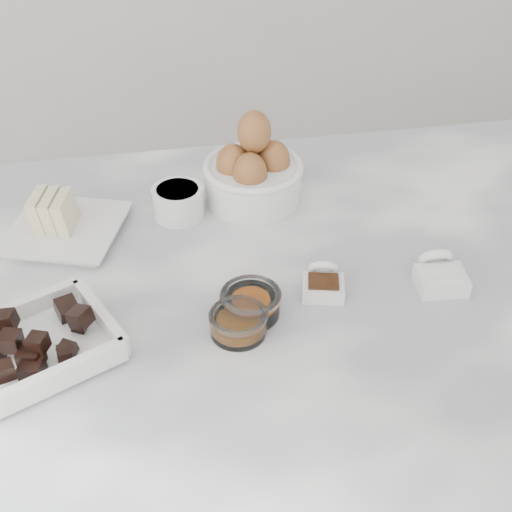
{
  "coord_description": "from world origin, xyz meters",
  "views": [
    {
      "loc": [
        -0.11,
        -0.68,
        1.53
      ],
      "look_at": [
        0.02,
        0.03,
        0.98
      ],
      "focal_mm": 50.0,
      "sensor_mm": 36.0,
      "label": 1
    }
  ],
  "objects": [
    {
      "name": "salt_spoon",
      "position": [
        0.25,
        -0.02,
        0.96
      ],
      "size": [
        0.07,
        0.08,
        0.05
      ],
      "color": "white",
      "rests_on": "marble_slab"
    },
    {
      "name": "honey_bowl",
      "position": [
        -0.02,
        -0.06,
        0.96
      ],
      "size": [
        0.07,
        0.07,
        0.03
      ],
      "color": "white",
      "rests_on": "marble_slab"
    },
    {
      "name": "zest_bowl",
      "position": [
        0.0,
        -0.03,
        0.96
      ],
      "size": [
        0.08,
        0.08,
        0.03
      ],
      "color": "white",
      "rests_on": "marble_slab"
    },
    {
      "name": "sugar_ramekin",
      "position": [
        -0.06,
        0.2,
        0.96
      ],
      "size": [
        0.08,
        0.08,
        0.04
      ],
      "color": "white",
      "rests_on": "marble_slab"
    },
    {
      "name": "chocolate_dish",
      "position": [
        -0.26,
        -0.06,
        0.96
      ],
      "size": [
        0.22,
        0.2,
        0.05
      ],
      "color": "white",
      "rests_on": "marble_slab"
    },
    {
      "name": "vanilla_spoon",
      "position": [
        0.1,
        -0.01,
        0.95
      ],
      "size": [
        0.06,
        0.07,
        0.04
      ],
      "color": "white",
      "rests_on": "marble_slab"
    },
    {
      "name": "marble_slab",
      "position": [
        0.0,
        0.0,
        0.92
      ],
      "size": [
        1.2,
        0.8,
        0.04
      ],
      "primitive_type": "cube",
      "color": "white",
      "rests_on": "cabinet"
    },
    {
      "name": "egg_bowl",
      "position": [
        0.05,
        0.23,
        0.99
      ],
      "size": [
        0.15,
        0.15,
        0.14
      ],
      "color": "white",
      "rests_on": "marble_slab"
    },
    {
      "name": "butter_plate",
      "position": [
        -0.23,
        0.18,
        0.96
      ],
      "size": [
        0.19,
        0.19,
        0.06
      ],
      "color": "white",
      "rests_on": "marble_slab"
    }
  ]
}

